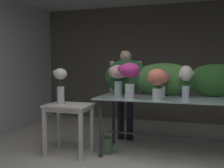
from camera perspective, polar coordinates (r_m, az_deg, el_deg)
ground_plane at (r=4.37m, az=8.04°, el=-13.60°), size 8.76×8.76×0.00m
wall_back at (r=6.13m, az=11.12°, el=4.54°), size 5.97×0.12×2.74m
display_table_glass at (r=3.78m, az=11.92°, el=-5.06°), size 1.98×0.85×0.87m
side_table_white at (r=3.86m, az=-9.70°, el=-6.28°), size 0.66×0.50×0.76m
florist at (r=4.50m, az=3.03°, el=-0.20°), size 0.58×0.24×1.61m
foliage_backdrop at (r=4.04m, az=11.64°, el=1.18°), size 2.07×0.32×0.56m
vase_fuchsia_roses at (r=3.85m, az=11.25°, el=0.74°), size 0.21×0.20×0.37m
vase_magenta_dahlias at (r=3.58m, az=4.01°, el=2.07°), size 0.32×0.29×0.50m
vase_blush_snapdragons at (r=3.90m, az=1.39°, el=2.00°), size 0.29×0.29×0.47m
vase_coral_hydrangea at (r=3.46m, az=10.19°, el=0.82°), size 0.27×0.26×0.42m
vase_ivory_peonies at (r=3.79m, az=16.31°, el=1.28°), size 0.22×0.19×0.46m
vase_white_roses_tall at (r=3.86m, az=-11.55°, el=0.30°), size 0.20×0.19×0.54m
watering_can at (r=3.95m, az=-1.15°, el=-13.58°), size 0.35×0.18×0.34m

